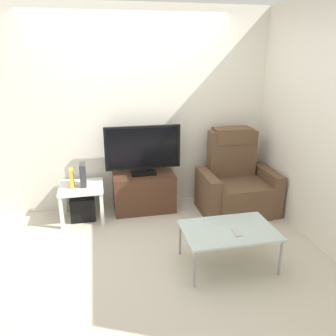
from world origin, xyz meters
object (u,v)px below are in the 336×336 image
Objects in this scene: television at (143,149)px; cell_phone at (237,232)px; recliner_armchair at (236,183)px; coffee_table at (229,231)px; book_upright at (72,178)px; subwoofer_box at (83,207)px; side_table at (81,191)px; tv_stand at (144,192)px; game_console at (83,175)px.

cell_phone is at bearing -65.91° from television.
recliner_armchair is 1.32m from coffee_table.
subwoofer_box is at bearing 11.31° from book_upright.
subwoofer_box is 2.07m from cell_phone.
recliner_armchair is at bearing 64.32° from coffee_table.
book_upright is at bearing -168.69° from side_table.
subwoofer_box is (-0.80, -0.09, -0.70)m from television.
recliner_armchair reaches higher than subwoofer_box.
recliner_armchair is 4.58× the size of book_upright.
coffee_table is at bearing 123.69° from cell_phone.
game_console reaches higher than tv_stand.
book_upright is (-0.10, -0.02, 0.41)m from subwoofer_box.
coffee_table is at bearing -43.14° from subwoofer_box.
side_table reaches higher than cell_phone.
game_console is at bearing 135.94° from coffee_table.
coffee_table is at bearing -40.80° from book_upright.
recliner_armchair is 1.99m from game_console.
game_console is at bearing 15.95° from side_table.
subwoofer_box is 1.05× the size of game_console.
television reaches higher than game_console.
game_console is (0.04, 0.01, 0.44)m from subwoofer_box.
recliner_armchair reaches higher than game_console.
tv_stand is at bearing 5.25° from subwoofer_box.
game_console is 2.05m from cell_phone.
television is 1.08× the size of coffee_table.
tv_stand is at bearing 117.47° from cell_phone.
game_console is (-1.97, 0.17, 0.21)m from recliner_armchair.
television is 0.82m from game_console.
coffee_table is at bearing -66.01° from tv_stand.
coffee_table is 0.10m from cell_phone.
game_console is 1.96m from coffee_table.
cell_phone is (1.45, -1.43, -0.19)m from game_console.
cell_phone is at bearing -43.87° from subwoofer_box.
book_upright is (-0.90, -0.11, -0.29)m from television.
coffee_table is 6.00× the size of cell_phone.
tv_stand is at bearing 157.81° from recliner_armchair.
side_table is (-0.80, -0.09, -0.47)m from television.
subwoofer_box is at bearing -164.05° from game_console.
coffee_table is (0.63, -1.44, -0.48)m from television.
book_upright is 1.57× the size of cell_phone.
television reaches higher than recliner_armchair.
cell_phone is at bearing -41.60° from book_upright.
tv_stand is 0.96m from book_upright.
cell_phone reaches higher than subwoofer_box.
television is at bearing 117.20° from cell_phone.
book_upright is at bearing 164.94° from recliner_armchair.
coffee_table reaches higher than subwoofer_box.
subwoofer_box is (-0.80, -0.07, -0.11)m from tv_stand.
book_upright is 0.26× the size of coffee_table.
coffee_table is (-0.57, -1.19, -0.00)m from recliner_armchair.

